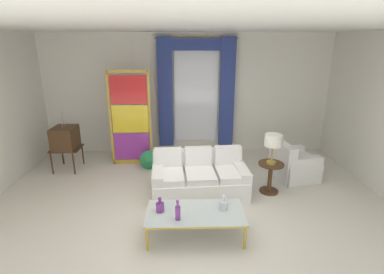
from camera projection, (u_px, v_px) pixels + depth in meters
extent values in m
plane|color=silver|center=(190.00, 211.00, 5.05)|extent=(16.00, 16.00, 0.00)
cube|color=white|center=(187.00, 94.00, 7.50)|extent=(8.00, 0.12, 3.00)
cube|color=white|center=(189.00, 26.00, 4.88)|extent=(8.00, 7.60, 0.04)
cube|color=white|center=(196.00, 93.00, 7.41)|extent=(1.10, 0.02, 2.50)
cylinder|color=gold|center=(196.00, 38.00, 6.93)|extent=(2.00, 0.04, 0.04)
cube|color=navy|center=(165.00, 94.00, 7.30)|extent=(0.36, 0.12, 2.70)
cube|color=navy|center=(227.00, 93.00, 7.34)|extent=(0.36, 0.12, 2.70)
cube|color=navy|center=(196.00, 44.00, 6.96)|extent=(1.80, 0.10, 0.28)
cube|color=white|center=(200.00, 185.00, 5.55)|extent=(1.80, 1.02, 0.38)
cube|color=white|center=(198.00, 168.00, 5.84)|extent=(1.75, 0.32, 0.78)
cube|color=white|center=(240.00, 179.00, 5.60)|extent=(0.26, 0.87, 0.56)
cube|color=white|center=(158.00, 183.00, 5.45)|extent=(0.26, 0.87, 0.56)
cube|color=white|center=(231.00, 173.00, 5.48)|extent=(0.58, 0.77, 0.12)
cube|color=white|center=(228.00, 156.00, 5.72)|extent=(0.52, 0.17, 0.40)
cube|color=white|center=(200.00, 174.00, 5.43)|extent=(0.58, 0.77, 0.12)
cube|color=white|center=(198.00, 157.00, 5.66)|extent=(0.52, 0.17, 0.40)
cube|color=white|center=(169.00, 176.00, 5.38)|extent=(0.58, 0.77, 0.12)
cube|color=white|center=(168.00, 158.00, 5.61)|extent=(0.52, 0.17, 0.40)
cube|color=silver|center=(195.00, 212.00, 4.29)|extent=(1.43, 0.71, 0.02)
cube|color=gold|center=(195.00, 202.00, 4.62)|extent=(1.43, 0.04, 0.03)
cube|color=gold|center=(196.00, 227.00, 3.98)|extent=(1.43, 0.04, 0.03)
cube|color=gold|center=(148.00, 214.00, 4.28)|extent=(0.04, 0.71, 0.03)
cube|color=gold|center=(243.00, 213.00, 4.32)|extent=(0.04, 0.71, 0.03)
cylinder|color=gold|center=(152.00, 213.00, 4.64)|extent=(0.04, 0.04, 0.38)
cylinder|color=gold|center=(237.00, 212.00, 4.67)|extent=(0.04, 0.04, 0.38)
cylinder|color=gold|center=(147.00, 239.00, 4.04)|extent=(0.04, 0.04, 0.38)
cylinder|color=gold|center=(245.00, 237.00, 4.07)|extent=(0.04, 0.04, 0.38)
cylinder|color=silver|center=(223.00, 205.00, 4.32)|extent=(0.12, 0.12, 0.14)
cylinder|color=silver|center=(224.00, 200.00, 4.29)|extent=(0.04, 0.04, 0.05)
sphere|color=silver|center=(224.00, 197.00, 4.28)|extent=(0.05, 0.05, 0.05)
cylinder|color=#753384|center=(160.00, 207.00, 4.28)|extent=(0.12, 0.12, 0.13)
cylinder|color=#753384|center=(160.00, 202.00, 4.25)|extent=(0.04, 0.04, 0.05)
sphere|color=#753384|center=(160.00, 199.00, 4.23)|extent=(0.05, 0.05, 0.05)
cylinder|color=#753384|center=(178.00, 213.00, 4.07)|extent=(0.07, 0.07, 0.21)
cylinder|color=#753384|center=(178.00, 205.00, 4.03)|extent=(0.03, 0.03, 0.06)
sphere|color=#753384|center=(178.00, 201.00, 4.01)|extent=(0.04, 0.04, 0.04)
cube|color=#472D19|center=(66.00, 148.00, 6.58)|extent=(0.62, 0.54, 0.03)
cylinder|color=#472D19|center=(52.00, 164.00, 6.39)|extent=(0.04, 0.04, 0.50)
cylinder|color=#472D19|center=(62.00, 154.00, 6.93)|extent=(0.04, 0.04, 0.50)
cylinder|color=#472D19|center=(74.00, 164.00, 6.39)|extent=(0.04, 0.04, 0.50)
cylinder|color=#472D19|center=(83.00, 154.00, 6.93)|extent=(0.04, 0.04, 0.50)
cube|color=#472D19|center=(65.00, 138.00, 6.51)|extent=(0.49, 0.57, 0.48)
cube|color=black|center=(54.00, 137.00, 6.50)|extent=(0.02, 0.39, 0.30)
cylinder|color=gold|center=(54.00, 146.00, 6.48)|extent=(0.01, 0.04, 0.04)
cylinder|color=gold|center=(57.00, 144.00, 6.63)|extent=(0.01, 0.04, 0.04)
cylinder|color=silver|center=(62.00, 119.00, 6.38)|extent=(0.01, 0.13, 0.34)
cylinder|color=silver|center=(62.00, 119.00, 6.38)|extent=(0.01, 0.13, 0.34)
cube|color=white|center=(295.00, 169.00, 6.25)|extent=(0.95, 0.95, 0.40)
cube|color=white|center=(296.00, 158.00, 6.18)|extent=(0.82, 0.82, 0.10)
cube|color=white|center=(282.00, 161.00, 6.12)|extent=(0.36, 0.82, 0.80)
cube|color=white|center=(287.00, 159.00, 6.52)|extent=(0.76, 0.33, 0.58)
cube|color=white|center=(304.00, 171.00, 5.93)|extent=(0.76, 0.33, 0.58)
cube|color=gold|center=(110.00, 119.00, 6.68)|extent=(0.05, 0.05, 2.20)
cube|color=gold|center=(150.00, 119.00, 6.71)|extent=(0.05, 0.05, 2.20)
cube|color=gold|center=(127.00, 71.00, 6.37)|extent=(0.90, 0.05, 0.06)
cube|color=gold|center=(133.00, 162.00, 7.02)|extent=(0.90, 0.05, 0.10)
cube|color=purple|center=(132.00, 146.00, 6.90)|extent=(0.82, 0.02, 0.64)
cube|color=yellow|center=(130.00, 119.00, 6.70)|extent=(0.82, 0.02, 0.64)
cube|color=red|center=(128.00, 90.00, 6.49)|extent=(0.82, 0.02, 0.64)
cylinder|color=beige|center=(150.00, 166.00, 6.79)|extent=(0.16, 0.16, 0.06)
ellipsoid|color=navy|center=(150.00, 162.00, 6.76)|extent=(0.18, 0.32, 0.20)
sphere|color=navy|center=(150.00, 155.00, 6.86)|extent=(0.09, 0.09, 0.09)
cone|color=gold|center=(150.00, 154.00, 6.91)|extent=(0.02, 0.04, 0.02)
cone|color=#288C51|center=(149.00, 161.00, 6.56)|extent=(0.44, 0.40, 0.50)
cylinder|color=#472D19|center=(271.00, 164.00, 5.53)|extent=(0.48, 0.48, 0.03)
cylinder|color=#472D19|center=(270.00, 178.00, 5.62)|extent=(0.08, 0.08, 0.55)
cylinder|color=#472D19|center=(269.00, 191.00, 5.71)|extent=(0.36, 0.36, 0.03)
cylinder|color=#B29338|center=(271.00, 162.00, 5.52)|extent=(0.18, 0.18, 0.04)
cylinder|color=#B29338|center=(272.00, 152.00, 5.46)|extent=(0.03, 0.03, 0.36)
cylinder|color=white|center=(273.00, 140.00, 5.39)|extent=(0.32, 0.32, 0.22)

